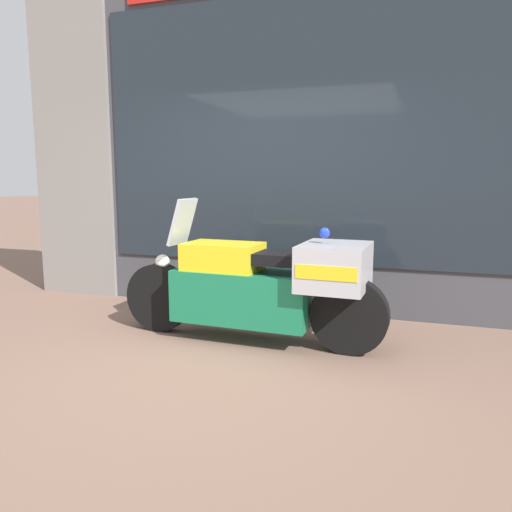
{
  "coord_description": "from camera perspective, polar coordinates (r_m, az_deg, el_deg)",
  "views": [
    {
      "loc": [
        1.62,
        -3.49,
        1.48
      ],
      "look_at": [
        0.07,
        1.16,
        0.71
      ],
      "focal_mm": 35.0,
      "sensor_mm": 36.0,
      "label": 1
    }
  ],
  "objects": [
    {
      "name": "shop_building",
      "position": [
        5.89,
        -2.4,
        13.14
      ],
      "size": [
        6.2,
        0.55,
        3.82
      ],
      "color": "#424247",
      "rests_on": "ground"
    },
    {
      "name": "window_display",
      "position": [
        5.74,
        6.61,
        -1.61
      ],
      "size": [
        4.65,
        0.3,
        1.8
      ],
      "color": "slate",
      "rests_on": "ground"
    },
    {
      "name": "ground_plane",
      "position": [
        4.13,
        -6.13,
        -12.16
      ],
      "size": [
        60.0,
        60.0,
        0.0
      ],
      "primitive_type": "plane",
      "color": "#7A5B4C"
    },
    {
      "name": "paramedic_motorcycle",
      "position": [
        4.46,
        0.85,
        -3.23
      ],
      "size": [
        2.52,
        0.69,
        1.29
      ],
      "rotation": [
        0.0,
        0.0,
        3.1
      ],
      "color": "black",
      "rests_on": "ground"
    }
  ]
}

